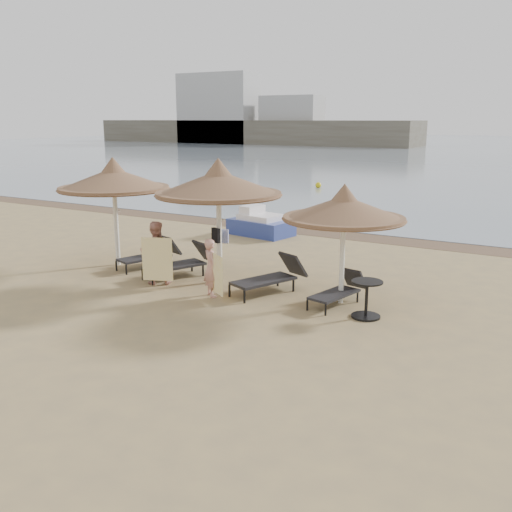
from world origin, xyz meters
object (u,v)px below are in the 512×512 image
at_px(lounger_near_left, 184,262).
at_px(side_table, 366,300).
at_px(palapa_right, 344,209).
at_px(pedal_boat, 260,224).
at_px(palapa_center, 218,184).
at_px(person_right, 211,263).
at_px(palapa_left, 114,179).
at_px(person_left, 155,248).
at_px(lounger_far_right, 340,290).
at_px(lounger_near_right, 272,276).
at_px(lounger_far_left, 152,254).

relative_size(lounger_near_left, side_table, 2.57).
bearing_deg(palapa_right, pedal_boat, 132.97).
height_order(palapa_center, side_table, palapa_center).
bearing_deg(pedal_boat, person_right, -59.56).
distance_m(palapa_left, lounger_near_left, 3.28).
relative_size(palapa_left, side_table, 3.88).
bearing_deg(person_left, lounger_far_right, 155.44).
bearing_deg(lounger_far_right, person_right, -147.87).
distance_m(person_left, pedal_boat, 7.15).
xyz_separation_m(palapa_left, pedal_boat, (1.44, 6.08, -2.15)).
distance_m(palapa_right, lounger_near_left, 5.02).
relative_size(palapa_right, lounger_near_right, 1.33).
bearing_deg(person_left, pedal_boat, -117.67).
distance_m(palapa_right, pedal_boat, 8.59).
relative_size(palapa_center, pedal_boat, 1.32).
height_order(palapa_center, person_left, palapa_center).
bearing_deg(lounger_near_left, palapa_right, 23.24).
relative_size(palapa_left, lounger_far_left, 1.61).
distance_m(lounger_far_right, pedal_boat, 8.45).
relative_size(lounger_far_right, person_right, 1.06).
bearing_deg(pedal_boat, palapa_right, -37.38).
bearing_deg(lounger_near_right, person_left, -141.36).
xyz_separation_m(palapa_right, lounger_near_right, (-1.83, -0.05, -1.85)).
height_order(lounger_near_right, side_table, lounger_near_right).
distance_m(palapa_left, palapa_right, 7.16).
height_order(person_left, person_right, person_left).
bearing_deg(person_right, lounger_near_right, -99.52).
distance_m(palapa_center, pedal_boat, 6.85).
relative_size(palapa_right, side_table, 3.44).
bearing_deg(lounger_far_left, palapa_right, 14.61).
xyz_separation_m(palapa_left, lounger_near_right, (5.32, -0.10, -2.14)).
bearing_deg(lounger_near_right, side_table, 8.71).
distance_m(palapa_right, lounger_near_right, 2.60).
distance_m(lounger_far_left, lounger_near_right, 4.30).
xyz_separation_m(lounger_far_left, side_table, (6.98, -1.08, 0.01)).
height_order(lounger_near_right, person_right, person_right).
bearing_deg(palapa_center, palapa_right, -0.86).
distance_m(palapa_center, lounger_near_right, 2.77).
relative_size(palapa_right, person_right, 1.70).
distance_m(palapa_left, person_left, 2.96).
bearing_deg(palapa_center, lounger_far_left, 172.79).
bearing_deg(lounger_far_right, lounger_near_right, -168.43).
bearing_deg(lounger_far_right, palapa_left, -168.40).
height_order(palapa_right, lounger_near_right, palapa_right).
height_order(palapa_left, lounger_near_right, palapa_left).
bearing_deg(side_table, palapa_center, 170.31).
xyz_separation_m(palapa_center, lounger_far_right, (3.50, -0.13, -2.28)).
height_order(palapa_center, pedal_boat, palapa_center).
height_order(palapa_right, lounger_far_left, palapa_right).
relative_size(palapa_center, lounger_far_right, 1.86).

